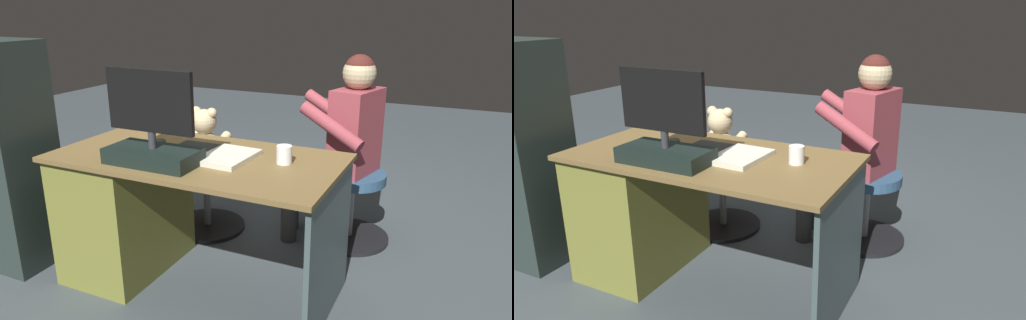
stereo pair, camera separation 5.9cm
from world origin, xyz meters
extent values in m
plane|color=#3E474B|center=(0.00, 0.00, 0.00)|extent=(10.00, 10.00, 0.00)
cube|color=brown|center=(0.00, 0.31, 0.70)|extent=(1.41, 0.71, 0.02)
cube|color=olive|center=(0.47, 0.31, 0.35)|extent=(0.45, 0.66, 0.69)
cube|color=#405051|center=(-0.68, 0.31, 0.35)|extent=(0.02, 0.64, 0.69)
cube|color=black|center=(0.12, 0.50, 0.75)|extent=(0.43, 0.21, 0.07)
cylinder|color=#333338|center=(0.12, 0.50, 0.83)|extent=(0.04, 0.04, 0.08)
cube|color=black|center=(0.12, 0.50, 1.01)|extent=(0.44, 0.02, 0.28)
cube|color=black|center=(0.12, 0.48, 1.01)|extent=(0.41, 0.00, 0.25)
cube|color=black|center=(-0.06, 0.23, 0.72)|extent=(0.42, 0.14, 0.02)
ellipsoid|color=#282E24|center=(0.27, 0.25, 0.73)|extent=(0.06, 0.10, 0.04)
cylinder|color=white|center=(-0.43, 0.25, 0.76)|extent=(0.07, 0.07, 0.09)
cube|color=black|center=(0.31, 0.37, 0.72)|extent=(0.07, 0.16, 0.02)
cube|color=beige|center=(-0.16, 0.30, 0.73)|extent=(0.24, 0.31, 0.02)
cylinder|color=black|center=(0.31, -0.28, 0.01)|extent=(0.49, 0.49, 0.03)
cylinder|color=gray|center=(0.31, -0.28, 0.21)|extent=(0.04, 0.04, 0.36)
cylinder|color=#3C333E|center=(0.31, -0.28, 0.42)|extent=(0.39, 0.39, 0.06)
ellipsoid|color=#D1B787|center=(0.31, -0.28, 0.55)|extent=(0.20, 0.17, 0.21)
sphere|color=#D1B787|center=(0.31, -0.28, 0.72)|extent=(0.16, 0.16, 0.16)
sphere|color=beige|center=(0.31, -0.34, 0.71)|extent=(0.06, 0.06, 0.06)
sphere|color=#D1B787|center=(0.25, -0.28, 0.78)|extent=(0.07, 0.07, 0.07)
sphere|color=#D1B787|center=(0.36, -0.28, 0.78)|extent=(0.07, 0.07, 0.07)
cylinder|color=#D1B787|center=(0.21, -0.31, 0.59)|extent=(0.06, 0.16, 0.11)
cylinder|color=#D1B787|center=(0.41, -0.31, 0.59)|extent=(0.06, 0.16, 0.11)
cylinder|color=#D1B787|center=(0.25, -0.39, 0.48)|extent=(0.07, 0.13, 0.07)
cylinder|color=#D1B787|center=(0.36, -0.39, 0.48)|extent=(0.07, 0.13, 0.07)
cylinder|color=black|center=(-0.58, -0.52, 0.01)|extent=(0.49, 0.49, 0.03)
cylinder|color=gray|center=(-0.58, -0.52, 0.21)|extent=(0.04, 0.04, 0.36)
cylinder|color=#2D4E6D|center=(-0.58, -0.52, 0.42)|extent=(0.40, 0.40, 0.06)
cube|color=#943B43|center=(-0.58, -0.52, 0.70)|extent=(0.28, 0.36, 0.51)
sphere|color=tan|center=(-0.58, -0.52, 1.04)|extent=(0.19, 0.19, 0.19)
sphere|color=#491F1A|center=(-0.58, -0.52, 1.06)|extent=(0.17, 0.17, 0.17)
cylinder|color=#943B43|center=(-0.50, -0.29, 0.77)|extent=(0.40, 0.18, 0.24)
cylinder|color=#943B43|center=(-0.39, -0.67, 0.77)|extent=(0.40, 0.18, 0.24)
cylinder|color=#414040|center=(-0.42, -0.38, 0.47)|extent=(0.39, 0.20, 0.11)
cylinder|color=#414040|center=(-0.24, -0.34, 0.22)|extent=(0.10, 0.10, 0.45)
cylinder|color=#414040|center=(-0.38, -0.55, 0.47)|extent=(0.39, 0.20, 0.11)
cylinder|color=#414040|center=(-0.20, -0.51, 0.22)|extent=(0.10, 0.10, 0.45)
cube|color=#26312E|center=(1.09, 0.52, 0.62)|extent=(0.44, 0.36, 1.24)
camera|label=1|loc=(-1.18, 2.18, 1.42)|focal=33.23mm
camera|label=2|loc=(-1.23, 2.15, 1.42)|focal=33.23mm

